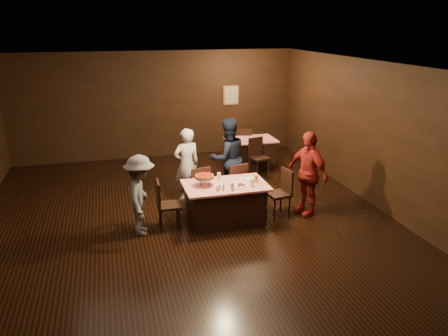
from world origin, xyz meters
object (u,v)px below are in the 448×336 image
Objects in this scene: chair_far_right at (234,184)px; back_table at (251,153)px; diner_white_jacket at (187,165)px; pizza_stand at (204,176)px; diner_navy_hoodie at (228,158)px; main_table at (225,203)px; plate_empty at (250,179)px; diner_red_shirt at (307,173)px; glass_amber at (256,179)px; chair_back_near at (259,157)px; chair_back_far at (244,144)px; glass_front_right at (252,183)px; chair_end_left at (169,204)px; glass_front_left at (232,186)px; chair_end_right at (278,193)px; diner_grey_knit at (140,195)px; chair_far_left at (197,187)px; glass_back at (219,176)px.

back_table is at bearing -128.45° from chair_far_right.
diner_white_jacket reaches higher than back_table.
diner_white_jacket is 1.25m from pizza_stand.
pizza_stand is (-0.80, -1.21, 0.06)m from diner_navy_hoodie.
plate_empty is at bearing 15.26° from main_table.
diner_navy_hoodie is at bearing 166.95° from diner_white_jacket.
diner_red_shirt reaches higher than glass_amber.
chair_back_near is (0.00, -0.70, 0.09)m from back_table.
back_table is 2.81m from diner_white_jacket.
glass_front_right is (-1.11, -3.98, 0.37)m from chair_back_far.
chair_end_left is at bearing 170.84° from glass_front_right.
glass_front_left is at bearing -37.87° from pizza_stand.
diner_navy_hoodie is at bearing -121.99° from back_table.
chair_far_right is at bearing 79.58° from diner_navy_hoodie.
chair_end_left is (-2.66, -3.13, 0.09)m from back_table.
glass_front_left reaches higher than plate_empty.
chair_end_right is at bearing 5.71° from glass_amber.
chair_back_far reaches higher than glass_front_right.
chair_end_right is 2.74m from diner_grey_knit.
back_table is 3.42× the size of pizza_stand.
main_table is at bearing 100.25° from diner_white_jacket.
plate_empty is at bearing -113.63° from chair_end_right.
glass_front_right reaches higher than back_table.
pizza_stand is at bearing -144.10° from chair_back_near.
diner_grey_knit reaches higher than chair_end_left.
diner_navy_hoodie is at bearing 91.95° from glass_front_right.
diner_grey_knit reaches higher than chair_far_left.
plate_empty is at bearing -14.04° from glass_back.
chair_back_near reaches higher than plate_empty.
glass_amber is at bearing -106.87° from back_table.
diner_navy_hoodie is (-1.17, -1.87, 0.51)m from back_table.
glass_front_right is (0.85, -1.00, 0.37)m from chair_far_left.
glass_front_right is 1.00× the size of glass_back.
chair_back_far is at bearing 75.69° from glass_amber.
diner_red_shirt is (0.12, -3.19, 0.48)m from back_table.
chair_end_left reaches higher than plate_empty.
chair_far_right is 0.73m from glass_back.
chair_far_left and chair_end_left have the same top height.
chair_back_near is at bearing 57.23° from main_table.
diner_red_shirt reaches higher than diner_white_jacket.
diner_grey_knit reaches higher than plate_empty.
main_table is at bearing -137.33° from chair_back_near.
diner_navy_hoodie reaches higher than chair_end_left.
chair_back_near is (0.46, 2.43, 0.00)m from chair_end_right.
pizza_stand is at bearing -84.73° from chair_end_left.
pizza_stand is 2.71× the size of glass_back.
chair_far_right is at bearing 138.01° from diner_white_jacket.
plate_empty is (-1.01, -2.28, 0.30)m from chair_back_near.
chair_end_left is at bearing -164.05° from glass_back.
pizza_stand is at bearing -100.28° from chair_end_right.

